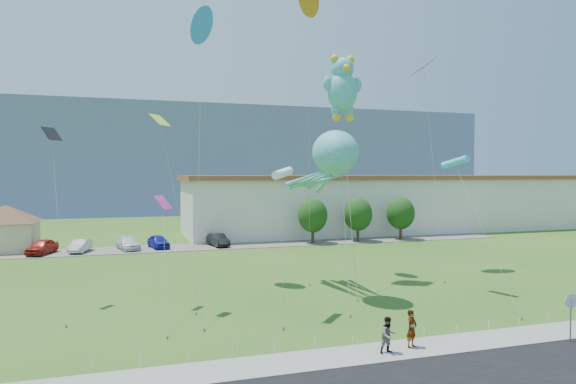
{
  "coord_description": "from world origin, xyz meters",
  "views": [
    {
      "loc": [
        -11.56,
        -24.02,
        8.4
      ],
      "look_at": [
        -1.39,
        8.0,
        7.22
      ],
      "focal_mm": 32.0,
      "sensor_mm": 36.0,
      "label": 1
    }
  ],
  "objects": [
    {
      "name": "ground",
      "position": [
        0.0,
        0.0,
        0.0
      ],
      "size": [
        160.0,
        160.0,
        0.0
      ],
      "primitive_type": "plane",
      "color": "#2F5417",
      "rests_on": "ground"
    },
    {
      "name": "sidewalk",
      "position": [
        0.0,
        -2.75,
        0.05
      ],
      "size": [
        80.0,
        2.5,
        0.1
      ],
      "primitive_type": "cube",
      "color": "gray",
      "rests_on": "ground"
    },
    {
      "name": "parking_strip",
      "position": [
        0.0,
        35.0,
        0.03
      ],
      "size": [
        70.0,
        6.0,
        0.06
      ],
      "primitive_type": "cube",
      "color": "#59544C",
      "rests_on": "ground"
    },
    {
      "name": "hill_ridge",
      "position": [
        0.0,
        120.0,
        12.5
      ],
      "size": [
        160.0,
        50.0,
        25.0
      ],
      "primitive_type": "cube",
      "color": "slate",
      "rests_on": "ground"
    },
    {
      "name": "pavilion",
      "position": [
        -24.0,
        38.0,
        3.02
      ],
      "size": [
        9.2,
        9.2,
        5.0
      ],
      "color": "#C3B786",
      "rests_on": "ground"
    },
    {
      "name": "warehouse",
      "position": [
        26.0,
        44.0,
        4.12
      ],
      "size": [
        61.0,
        15.0,
        8.2
      ],
      "color": "beige",
      "rests_on": "ground"
    },
    {
      "name": "stop_sign",
      "position": [
        9.5,
        -4.21,
        1.87
      ],
      "size": [
        0.8,
        0.07,
        2.5
      ],
      "color": "slate",
      "rests_on": "ground"
    },
    {
      "name": "rope_fence",
      "position": [
        0.0,
        -1.3,
        0.25
      ],
      "size": [
        26.05,
        0.05,
        0.5
      ],
      "color": "white",
      "rests_on": "ground"
    },
    {
      "name": "tree_near",
      "position": [
        10.0,
        34.0,
        3.39
      ],
      "size": [
        3.6,
        3.6,
        5.47
      ],
      "color": "#3F2B19",
      "rests_on": "ground"
    },
    {
      "name": "tree_mid",
      "position": [
        16.0,
        34.0,
        3.39
      ],
      "size": [
        3.6,
        3.6,
        5.47
      ],
      "color": "#3F2B19",
      "rests_on": "ground"
    },
    {
      "name": "tree_far",
      "position": [
        22.0,
        34.0,
        3.39
      ],
      "size": [
        3.6,
        3.6,
        5.47
      ],
      "color": "#3F2B19",
      "rests_on": "ground"
    },
    {
      "name": "pedestrian_left",
      "position": [
        1.44,
        -2.66,
        1.0
      ],
      "size": [
        0.78,
        0.69,
        1.79
      ],
      "primitive_type": "imported",
      "rotation": [
        0.0,
        0.0,
        0.49
      ],
      "color": "gray",
      "rests_on": "sidewalk"
    },
    {
      "name": "pedestrian_right",
      "position": [
        -0.01,
        -3.04,
        0.94
      ],
      "size": [
        0.86,
        0.7,
        1.68
      ],
      "primitive_type": "imported",
      "rotation": [
        0.0,
        0.0,
        0.08
      ],
      "color": "gray",
      "rests_on": "sidewalk"
    },
    {
      "name": "parked_car_red",
      "position": [
        -19.92,
        34.44,
        0.83
      ],
      "size": [
        3.17,
        4.89,
        1.55
      ],
      "primitive_type": "imported",
      "rotation": [
        0.0,
        0.0,
        -0.32
      ],
      "color": "#A41E14",
      "rests_on": "parking_strip"
    },
    {
      "name": "parked_car_silver",
      "position": [
        -16.23,
        34.64,
        0.73
      ],
      "size": [
        2.35,
        4.28,
        1.34
      ],
      "primitive_type": "imported",
      "rotation": [
        0.0,
        0.0,
        -0.24
      ],
      "color": "#A8A8AF",
      "rests_on": "parking_strip"
    },
    {
      "name": "parked_car_white",
      "position": [
        -11.36,
        35.25,
        0.75
      ],
      "size": [
        2.92,
        5.09,
        1.39
      ],
      "primitive_type": "imported",
      "rotation": [
        0.0,
        0.0,
        0.21
      ],
      "color": "silver",
      "rests_on": "parking_strip"
    },
    {
      "name": "parked_car_blue",
      "position": [
        -8.07,
        35.35,
        0.79
      ],
      "size": [
        2.59,
        4.55,
        1.46
      ],
      "primitive_type": "imported",
      "rotation": [
        0.0,
        0.0,
        0.21
      ],
      "color": "#1B1D99",
      "rests_on": "parking_strip"
    },
    {
      "name": "parked_car_black",
      "position": [
        -1.39,
        34.8,
        0.78
      ],
      "size": [
        2.19,
        4.53,
        1.43
      ],
      "primitive_type": "imported",
      "rotation": [
        0.0,
        0.0,
        0.16
      ],
      "color": "black",
      "rests_on": "parking_strip"
    },
    {
      "name": "octopus_kite",
      "position": [
        1.79,
        8.72,
        9.18
      ],
      "size": [
        2.97,
        10.83,
        11.32
      ],
      "color": "teal",
      "rests_on": "ground"
    },
    {
      "name": "teddy_bear_kite",
      "position": [
        4.83,
        13.39,
        15.3
      ],
      "size": [
        3.55,
        7.95,
        17.76
      ],
      "color": "teal",
      "rests_on": "ground"
    },
    {
      "name": "small_kite_purple",
      "position": [
        13.71,
        15.78,
        17.5
      ],
      "size": [
        2.91,
        7.02,
        18.62
      ],
      "color": "#A933CF",
      "rests_on": "ground"
    },
    {
      "name": "small_kite_blue",
      "position": [
        -5.85,
        16.01,
        19.36
      ],
      "size": [
        2.77,
        10.51,
        20.6
      ],
      "color": "#297BEB",
      "rests_on": "ground"
    },
    {
      "name": "small_kite_cyan",
      "position": [
        10.81,
        7.09,
        9.17
      ],
      "size": [
        1.05,
        8.64,
        9.69
      ],
      "color": "#36C0F6",
      "rests_on": "ground"
    },
    {
      "name": "small_kite_pink",
      "position": [
        -9.33,
        8.58,
        5.96
      ],
      "size": [
        1.29,
        7.57,
        7.05
      ],
      "color": "#D52F9C",
      "rests_on": "ground"
    },
    {
      "name": "small_kite_orange",
      "position": [
        3.51,
        17.58,
        22.66
      ],
      "size": [
        2.98,
        6.6,
        24.04
      ],
      "color": "orange",
      "rests_on": "ground"
    },
    {
      "name": "small_kite_yellow",
      "position": [
        -9.29,
        7.74,
        10.34
      ],
      "size": [
        2.58,
        5.92,
        12.13
      ],
      "color": "#ADD431",
      "rests_on": "ground"
    },
    {
      "name": "small_kite_black",
      "position": [
        -15.9,
        11.42,
        9.74
      ],
      "size": [
        2.02,
        6.74,
        11.43
      ],
      "color": "black",
      "rests_on": "ground"
    },
    {
      "name": "small_kite_white",
      "position": [
        -2.68,
        4.96,
        8.39
      ],
      "size": [
        1.15,
        4.07,
        8.89
      ],
      "color": "white",
      "rests_on": "ground"
    }
  ]
}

